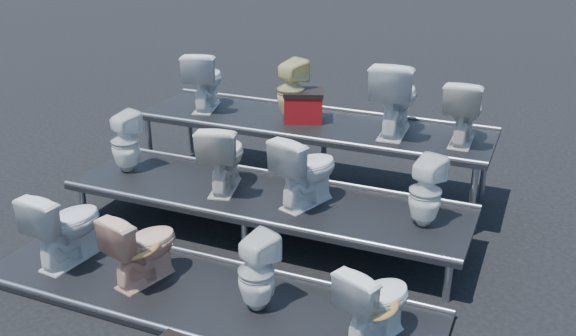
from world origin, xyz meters
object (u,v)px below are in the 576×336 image
at_px(toilet_0, 66,225).
at_px(toilet_7, 425,192).
at_px(toilet_5, 223,156).
at_px(red_crate, 304,108).
at_px(toilet_4, 125,142).
at_px(toilet_10, 395,97).
at_px(toilet_3, 376,301).
at_px(toilet_6, 306,169).
at_px(toilet_1, 143,246).
at_px(toilet_9, 291,90).
at_px(toilet_11, 464,111).
at_px(toilet_2, 257,272).
at_px(toilet_8, 205,80).

bearing_deg(toilet_0, toilet_7, -151.71).
xyz_separation_m(toilet_5, red_crate, (0.37, 1.32, 0.19)).
xyz_separation_m(toilet_4, toilet_5, (1.23, 0.00, 0.03)).
distance_m(toilet_4, toilet_10, 3.03).
distance_m(toilet_3, toilet_10, 2.80).
bearing_deg(toilet_7, toilet_6, 17.53).
height_order(toilet_6, red_crate, toilet_6).
relative_size(toilet_1, toilet_7, 1.04).
bearing_deg(toilet_1, toilet_9, -82.48).
height_order(toilet_4, toilet_10, toilet_10).
relative_size(toilet_1, toilet_4, 1.02).
relative_size(toilet_3, toilet_7, 1.00).
bearing_deg(toilet_4, toilet_1, 147.24).
bearing_deg(toilet_11, toilet_7, 84.33).
bearing_deg(toilet_6, red_crate, -47.66).
bearing_deg(toilet_3, toilet_10, -54.85).
bearing_deg(toilet_1, red_crate, -85.72).
bearing_deg(toilet_5, toilet_2, 113.26).
distance_m(toilet_5, toilet_11, 2.59).
xyz_separation_m(toilet_3, toilet_5, (-2.03, 1.30, 0.43)).
relative_size(toilet_0, toilet_6, 1.04).
relative_size(toilet_6, toilet_10, 0.88).
relative_size(toilet_4, toilet_10, 0.82).
bearing_deg(toilet_1, toilet_11, -116.85).
bearing_deg(toilet_4, toilet_0, 117.23).
bearing_deg(toilet_0, toilet_10, -127.82).
bearing_deg(red_crate, toilet_10, -21.33).
distance_m(toilet_5, toilet_6, 0.93).
height_order(toilet_7, toilet_10, toilet_10).
bearing_deg(toilet_8, toilet_4, 62.27).
distance_m(toilet_1, toilet_8, 2.84).
bearing_deg(red_crate, toilet_4, -160.89).
relative_size(toilet_10, toilet_11, 1.19).
bearing_deg(toilet_7, toilet_9, -16.94).
distance_m(toilet_8, red_crate, 1.33).
distance_m(toilet_7, toilet_8, 3.35).
distance_m(toilet_1, toilet_4, 1.74).
bearing_deg(toilet_3, toilet_5, -9.81).
xyz_separation_m(toilet_0, toilet_10, (2.46, 2.60, 0.84)).
xyz_separation_m(toilet_4, toilet_7, (3.34, 0.00, -0.01)).
relative_size(toilet_1, toilet_8, 0.96).
height_order(toilet_2, red_crate, red_crate).
relative_size(toilet_1, toilet_9, 0.97).
bearing_deg(toilet_0, toilet_5, -121.94).
bearing_deg(toilet_5, toilet_6, 165.69).
height_order(toilet_3, toilet_9, toilet_9).
relative_size(toilet_6, toilet_9, 1.02).
relative_size(toilet_4, toilet_5, 0.93).
relative_size(toilet_9, toilet_11, 1.02).
xyz_separation_m(toilet_2, toilet_7, (1.11, 1.30, 0.39)).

